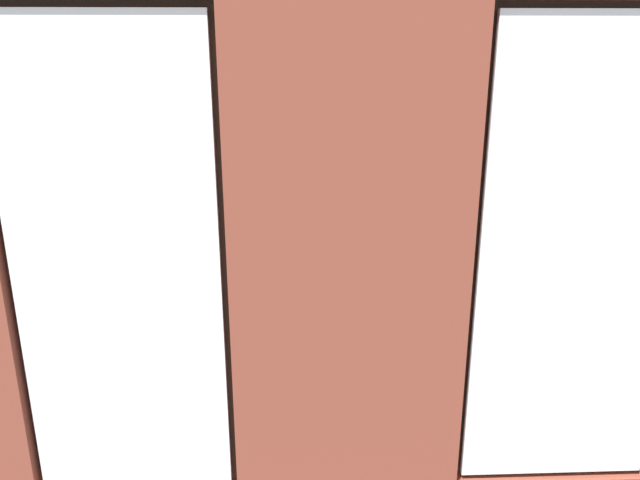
{
  "coord_description": "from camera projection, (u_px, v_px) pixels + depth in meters",
  "views": [
    {
      "loc": [
        0.23,
        5.28,
        2.67
      ],
      "look_at": [
        0.03,
        0.4,
        1.11
      ],
      "focal_mm": 35.0,
      "sensor_mm": 36.0,
      "label": 1
    }
  ],
  "objects": [
    {
      "name": "ground_plane",
      "position": [
        322.0,
        344.0,
        5.86
      ],
      "size": [
        6.72,
        6.25,
        0.1
      ],
      "primitive_type": "cube",
      "color": "brown"
    },
    {
      "name": "brick_wall_with_windows",
      "position": [
        349.0,
        321.0,
        2.78
      ],
      "size": [
        6.12,
        0.3,
        3.03
      ],
      "color": "brown",
      "rests_on": "ground_plane"
    },
    {
      "name": "couch_by_window",
      "position": [
        340.0,
        448.0,
        3.75
      ],
      "size": [
        1.99,
        0.87,
        0.8
      ],
      "color": "black",
      "rests_on": "ground_plane"
    },
    {
      "name": "couch_left",
      "position": [
        567.0,
        297.0,
        5.97
      ],
      "size": [
        0.93,
        1.89,
        0.8
      ],
      "rotation": [
        0.0,
        0.0,
        1.6
      ],
      "color": "black",
      "rests_on": "ground_plane"
    },
    {
      "name": "coffee_table",
      "position": [
        310.0,
        307.0,
        5.66
      ],
      "size": [
        1.43,
        0.75,
        0.41
      ],
      "color": "#A87547",
      "rests_on": "ground_plane"
    },
    {
      "name": "cup_ceramic",
      "position": [
        262.0,
        303.0,
        5.51
      ],
      "size": [
        0.07,
        0.07,
        0.09
      ],
      "primitive_type": "cylinder",
      "color": "#33567F",
      "rests_on": "coffee_table"
    },
    {
      "name": "candle_jar",
      "position": [
        310.0,
        296.0,
        5.63
      ],
      "size": [
        0.08,
        0.08,
        0.11
      ],
      "primitive_type": "cylinder",
      "color": "#B7333D",
      "rests_on": "coffee_table"
    },
    {
      "name": "table_plant_small",
      "position": [
        290.0,
        286.0,
        5.7
      ],
      "size": [
        0.13,
        0.13,
        0.21
      ],
      "color": "#9E5638",
      "rests_on": "coffee_table"
    },
    {
      "name": "remote_silver",
      "position": [
        322.0,
        305.0,
        5.54
      ],
      "size": [
        0.07,
        0.18,
        0.02
      ],
      "primitive_type": "cube",
      "rotation": [
        0.0,
        0.0,
        6.15
      ],
      "color": "#B2B2B7",
      "rests_on": "coffee_table"
    },
    {
      "name": "papasan_chair",
      "position": [
        217.0,
        237.0,
        7.46
      ],
      "size": [
        1.0,
        1.0,
        0.66
      ],
      "color": "olive",
      "rests_on": "ground_plane"
    },
    {
      "name": "potted_plant_mid_room_small",
      "position": [
        394.0,
        285.0,
        6.28
      ],
      "size": [
        0.26,
        0.26,
        0.46
      ],
      "color": "#47423D",
      "rests_on": "ground_plane"
    },
    {
      "name": "potted_plant_foreground_right",
      "position": [
        115.0,
        217.0,
        7.53
      ],
      "size": [
        0.85,
        0.77,
        1.12
      ],
      "color": "beige",
      "rests_on": "ground_plane"
    },
    {
      "name": "potted_plant_corner_near_left",
      "position": [
        514.0,
        223.0,
        7.82
      ],
      "size": [
        0.9,
        0.83,
        1.22
      ],
      "color": "gray",
      "rests_on": "ground_plane"
    },
    {
      "name": "potted_plant_by_left_couch",
      "position": [
        484.0,
        249.0,
        7.26
      ],
      "size": [
        0.27,
        0.27,
        0.51
      ],
      "color": "#47423D",
      "rests_on": "ground_plane"
    }
  ]
}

